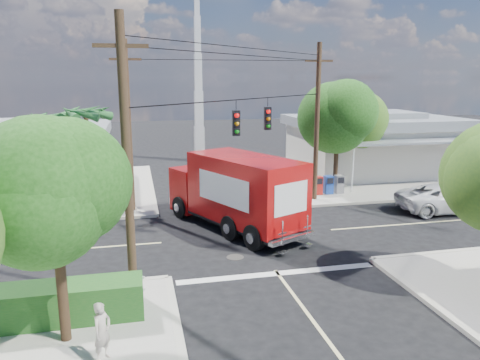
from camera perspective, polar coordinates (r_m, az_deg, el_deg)
name	(u,v)px	position (r m, az deg, el deg)	size (l,w,h in m)	color
ground	(250,236)	(21.55, 1.19, -6.84)	(120.00, 120.00, 0.00)	black
sidewalk_ne	(358,176)	(35.17, 14.23, 0.47)	(14.12, 14.12, 0.14)	#A29D92
sidewalk_nw	(40,192)	(31.97, -23.16, -1.33)	(14.12, 14.12, 0.14)	#A29D92
road_markings	(258,247)	(20.21, 2.20, -8.16)	(32.00, 32.00, 0.01)	beige
building_ne	(373,143)	(36.50, 15.92, 4.39)	(11.80, 10.20, 4.50)	beige
building_nw	(23,155)	(33.33, -24.90, 2.82)	(10.80, 10.20, 4.30)	beige
radio_tower	(199,95)	(40.14, -5.08, 10.25)	(0.80, 0.80, 17.00)	silver
tree_sw_front	(53,190)	(12.68, -21.80, -1.10)	(3.88, 3.78, 6.03)	#422D1C
tree_ne_front	(338,117)	(29.24, 11.90, 7.55)	(4.21, 4.14, 6.66)	#422D1C
tree_ne_back	(360,122)	(32.40, 14.45, 6.84)	(3.77, 3.66, 5.82)	#422D1C
palm_nw_front	(86,116)	(27.44, -18.27, 7.47)	(3.01, 3.08, 5.59)	#422D1C
palm_nw_back	(52,121)	(29.20, -21.89, 6.74)	(3.01, 3.08, 5.19)	#422D1C
utility_poles	(208,131)	(21.74, -3.86, 5.96)	(12.00, 10.68, 9.00)	#473321
picket_fence	(46,293)	(15.79, -22.61, -12.59)	(5.94, 0.06, 1.00)	silver
hedge_sw	(33,306)	(15.11, -23.89, -13.82)	(6.20, 1.20, 1.10)	#194F1A
vending_boxes	(328,185)	(29.06, 10.73, -0.57)	(1.90, 0.50, 1.10)	#A81B15
delivery_truck	(235,192)	(22.11, -0.56, -1.43)	(5.70, 8.49, 3.57)	black
parked_car	(447,198)	(27.57, 23.96, -2.04)	(2.46, 5.33, 1.48)	silver
pedestrian	(102,331)	(12.71, -16.46, -17.29)	(0.56, 0.37, 1.54)	beige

